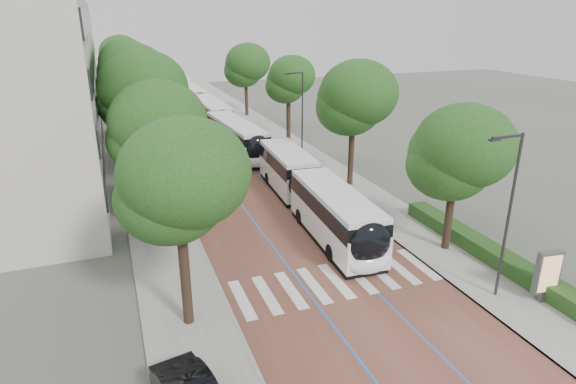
% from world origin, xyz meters
% --- Properties ---
extents(ground, '(160.00, 160.00, 0.00)m').
position_xyz_m(ground, '(0.00, 0.00, 0.00)').
color(ground, '#51544C').
rests_on(ground, ground).
extents(road, '(11.00, 140.00, 0.02)m').
position_xyz_m(road, '(0.00, 40.00, 0.01)').
color(road, brown).
rests_on(road, ground).
extents(sidewalk_left, '(4.00, 140.00, 0.12)m').
position_xyz_m(sidewalk_left, '(-7.50, 40.00, 0.06)').
color(sidewalk_left, gray).
rests_on(sidewalk_left, ground).
extents(sidewalk_right, '(4.00, 140.00, 0.12)m').
position_xyz_m(sidewalk_right, '(7.50, 40.00, 0.06)').
color(sidewalk_right, gray).
rests_on(sidewalk_right, ground).
extents(kerb_left, '(0.20, 140.00, 0.14)m').
position_xyz_m(kerb_left, '(-5.60, 40.00, 0.06)').
color(kerb_left, gray).
rests_on(kerb_left, ground).
extents(kerb_right, '(0.20, 140.00, 0.14)m').
position_xyz_m(kerb_right, '(5.60, 40.00, 0.06)').
color(kerb_right, gray).
rests_on(kerb_right, ground).
extents(zebra_crossing, '(10.55, 3.60, 0.01)m').
position_xyz_m(zebra_crossing, '(0.20, 1.00, 0.03)').
color(zebra_crossing, silver).
rests_on(zebra_crossing, ground).
extents(lane_line_left, '(0.12, 126.00, 0.01)m').
position_xyz_m(lane_line_left, '(-1.60, 40.00, 0.02)').
color(lane_line_left, blue).
rests_on(lane_line_left, road).
extents(lane_line_right, '(0.12, 126.00, 0.01)m').
position_xyz_m(lane_line_right, '(1.60, 40.00, 0.02)').
color(lane_line_right, blue).
rests_on(lane_line_right, road).
extents(hedge, '(1.20, 14.00, 0.80)m').
position_xyz_m(hedge, '(9.10, 0.00, 0.52)').
color(hedge, '#1C3D15').
rests_on(hedge, sidewalk_right).
extents(streetlight_near, '(1.82, 0.20, 8.00)m').
position_xyz_m(streetlight_near, '(6.62, -3.00, 4.82)').
color(streetlight_near, '#303133').
rests_on(streetlight_near, sidewalk_right).
extents(streetlight_far, '(1.82, 0.20, 8.00)m').
position_xyz_m(streetlight_far, '(6.62, 22.00, 4.82)').
color(streetlight_far, '#303133').
rests_on(streetlight_far, sidewalk_right).
extents(lamp_post_left, '(0.14, 0.14, 8.00)m').
position_xyz_m(lamp_post_left, '(-6.10, 8.00, 4.12)').
color(lamp_post_left, '#303133').
rests_on(lamp_post_left, sidewalk_left).
extents(trees_left, '(6.40, 60.51, 10.05)m').
position_xyz_m(trees_left, '(-7.50, 26.54, 7.08)').
color(trees_left, black).
rests_on(trees_left, ground).
extents(trees_right, '(5.94, 47.65, 9.25)m').
position_xyz_m(trees_right, '(7.70, 22.23, 6.31)').
color(trees_right, black).
rests_on(trees_right, ground).
extents(lead_bus, '(3.53, 18.51, 3.20)m').
position_xyz_m(lead_bus, '(2.34, 9.08, 1.63)').
color(lead_bus, black).
rests_on(lead_bus, ground).
extents(bus_queued_0, '(3.33, 12.54, 3.20)m').
position_xyz_m(bus_queued_0, '(1.62, 25.69, 1.62)').
color(bus_queued_0, white).
rests_on(bus_queued_0, ground).
extents(bus_queued_1, '(2.67, 12.43, 3.20)m').
position_xyz_m(bus_queued_1, '(1.80, 38.30, 1.62)').
color(bus_queued_1, white).
rests_on(bus_queued_1, ground).
extents(bus_queued_2, '(3.10, 12.50, 3.20)m').
position_xyz_m(bus_queued_2, '(1.70, 51.49, 1.62)').
color(bus_queued_2, white).
rests_on(bus_queued_2, ground).
extents(bus_queued_3, '(2.85, 12.46, 3.20)m').
position_xyz_m(bus_queued_3, '(2.02, 64.97, 1.62)').
color(bus_queued_3, white).
rests_on(bus_queued_3, ground).
extents(ad_panel, '(1.25, 0.54, 2.53)m').
position_xyz_m(ad_panel, '(8.58, -4.12, 1.45)').
color(ad_panel, '#59595B').
rests_on(ad_panel, sidewalk_right).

